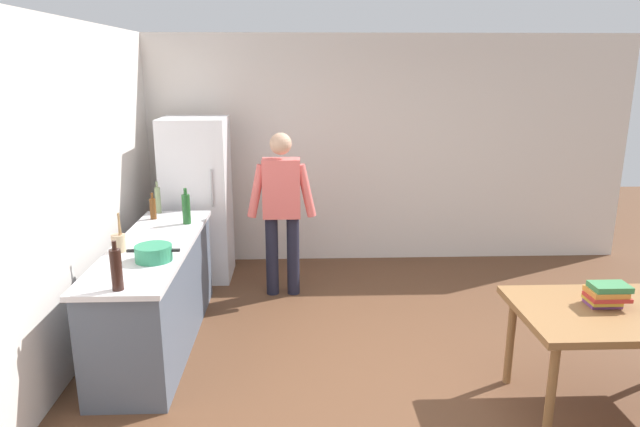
# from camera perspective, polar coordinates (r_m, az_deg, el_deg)

# --- Properties ---
(ground_plane) EXTENTS (14.00, 14.00, 0.00)m
(ground_plane) POSITION_cam_1_polar(r_m,az_deg,el_deg) (4.47, 8.47, -17.04)
(ground_plane) COLOR brown
(wall_back) EXTENTS (6.40, 0.12, 2.70)m
(wall_back) POSITION_cam_1_polar(r_m,az_deg,el_deg) (6.84, 4.35, 6.40)
(wall_back) COLOR silver
(wall_back) RESTS_ON ground_plane
(wall_left) EXTENTS (0.12, 5.60, 2.70)m
(wall_left) POSITION_cam_1_polar(r_m,az_deg,el_deg) (4.44, -26.41, 0.28)
(wall_left) COLOR silver
(wall_left) RESTS_ON ground_plane
(kitchen_counter) EXTENTS (0.64, 2.20, 0.90)m
(kitchen_counter) POSITION_cam_1_polar(r_m,az_deg,el_deg) (5.06, -16.22, -7.81)
(kitchen_counter) COLOR #4C5666
(kitchen_counter) RESTS_ON ground_plane
(refrigerator) EXTENTS (0.70, 0.67, 1.80)m
(refrigerator) POSITION_cam_1_polar(r_m,az_deg,el_deg) (6.39, -12.29, 1.39)
(refrigerator) COLOR white
(refrigerator) RESTS_ON ground_plane
(person) EXTENTS (0.70, 0.22, 1.70)m
(person) POSITION_cam_1_polar(r_m,az_deg,el_deg) (5.74, -3.90, 0.99)
(person) COLOR #1E1E2D
(person) RESTS_ON ground_plane
(dining_table) EXTENTS (1.40, 0.90, 0.75)m
(dining_table) POSITION_cam_1_polar(r_m,az_deg,el_deg) (4.39, 28.13, -9.47)
(dining_table) COLOR olive
(dining_table) RESTS_ON ground_plane
(cooking_pot) EXTENTS (0.40, 0.28, 0.12)m
(cooking_pot) POSITION_cam_1_polar(r_m,az_deg,el_deg) (4.48, -16.49, -3.85)
(cooking_pot) COLOR #2D845B
(cooking_pot) RESTS_ON kitchen_counter
(utensil_jar) EXTENTS (0.11, 0.11, 0.32)m
(utensil_jar) POSITION_cam_1_polar(r_m,az_deg,el_deg) (4.77, -19.70, -2.74)
(utensil_jar) COLOR tan
(utensil_jar) RESTS_ON kitchen_counter
(bottle_vinegar_tall) EXTENTS (0.06, 0.06, 0.32)m
(bottle_vinegar_tall) POSITION_cam_1_polar(r_m,az_deg,el_deg) (5.89, -16.09, 1.36)
(bottle_vinegar_tall) COLOR gray
(bottle_vinegar_tall) RESTS_ON kitchen_counter
(bottle_beer_brown) EXTENTS (0.06, 0.06, 0.26)m
(bottle_beer_brown) POSITION_cam_1_polar(r_m,az_deg,el_deg) (5.66, -16.55, 0.50)
(bottle_beer_brown) COLOR #5B3314
(bottle_beer_brown) RESTS_ON kitchen_counter
(bottle_wine_dark) EXTENTS (0.08, 0.08, 0.34)m
(bottle_wine_dark) POSITION_cam_1_polar(r_m,az_deg,el_deg) (3.95, -19.91, -5.31)
(bottle_wine_dark) COLOR black
(bottle_wine_dark) RESTS_ON kitchen_counter
(bottle_wine_green) EXTENTS (0.08, 0.08, 0.34)m
(bottle_wine_green) POSITION_cam_1_polar(r_m,az_deg,el_deg) (5.41, -13.38, 0.49)
(bottle_wine_green) COLOR #1E5123
(bottle_wine_green) RESTS_ON kitchen_counter
(book_stack) EXTENTS (0.27, 0.19, 0.16)m
(book_stack) POSITION_cam_1_polar(r_m,az_deg,el_deg) (4.32, 26.96, -7.32)
(book_stack) COLOR #753D7F
(book_stack) RESTS_ON dining_table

